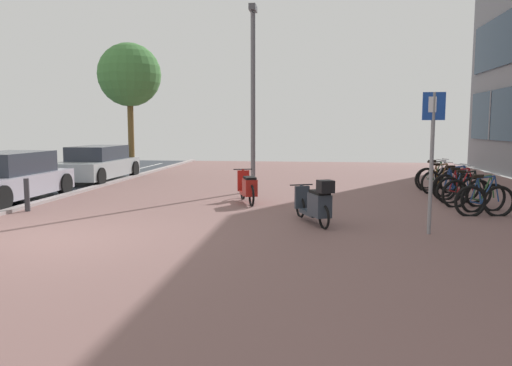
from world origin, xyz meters
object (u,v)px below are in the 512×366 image
(bicycle_rack_03, at_px, (461,190))
(lamp_post, at_px, (253,89))
(bicycle_rack_02, at_px, (467,193))
(parked_car_near, at_px, (7,178))
(bicycle_rack_07, at_px, (438,179))
(bicycle_rack_08, at_px, (435,178))
(bicycle_rack_05, at_px, (453,185))
(street_tree, at_px, (129,75))
(scooter_near, at_px, (316,203))
(parked_car_far, at_px, (98,164))
(bollard_far, at_px, (27,195))
(bicycle_rack_00, at_px, (484,201))
(bicycle_rack_01, at_px, (483,197))
(scooter_mid, at_px, (248,188))
(parking_sign, at_px, (432,148))
(bicycle_rack_04, at_px, (456,187))
(bicycle_rack_06, at_px, (440,182))

(bicycle_rack_03, xyz_separation_m, lamp_post, (-5.65, 1.66, 2.73))
(bicycle_rack_02, relative_size, parked_car_near, 0.33)
(bicycle_rack_07, height_order, bicycle_rack_08, bicycle_rack_07)
(bicycle_rack_05, bearing_deg, street_tree, 158.52)
(bicycle_rack_03, bearing_deg, street_tree, 152.79)
(scooter_near, distance_m, parked_car_far, 10.80)
(bicycle_rack_03, xyz_separation_m, parked_car_far, (-11.69, 3.98, 0.26))
(bicycle_rack_07, xyz_separation_m, bollard_far, (-10.46, -5.10, 0.03))
(bicycle_rack_07, bearing_deg, bicycle_rack_00, -90.40)
(bicycle_rack_01, bearing_deg, scooter_mid, 173.77)
(bicycle_rack_00, height_order, scooter_near, bicycle_rack_00)
(scooter_mid, relative_size, street_tree, 0.33)
(scooter_near, bearing_deg, parking_sign, -17.05)
(scooter_mid, distance_m, lamp_post, 3.56)
(bicycle_rack_04, height_order, bicycle_rack_08, bicycle_rack_04)
(bicycle_rack_02, distance_m, bicycle_rack_07, 3.19)
(bicycle_rack_03, relative_size, street_tree, 0.26)
(bicycle_rack_07, bearing_deg, bicycle_rack_02, -90.74)
(lamp_post, bearing_deg, bicycle_rack_04, -10.15)
(scooter_near, relative_size, parking_sign, 0.65)
(street_tree, bearing_deg, bicycle_rack_06, -18.90)
(scooter_near, bearing_deg, parked_car_far, 137.46)
(bicycle_rack_01, distance_m, bollard_far, 10.69)
(bicycle_rack_00, xyz_separation_m, bollard_far, (-10.43, -0.63, 0.04))
(bicycle_rack_03, height_order, bicycle_rack_05, bicycle_rack_03)
(street_tree, bearing_deg, scooter_mid, -48.82)
(bicycle_rack_06, height_order, bicycle_rack_08, bicycle_rack_06)
(scooter_mid, height_order, parked_car_far, parked_car_far)
(bicycle_rack_03, height_order, lamp_post, lamp_post)
(bicycle_rack_04, xyz_separation_m, scooter_near, (-3.78, -3.97, 0.08))
(bicycle_rack_00, xyz_separation_m, lamp_post, (-5.63, 3.58, 2.74))
(lamp_post, relative_size, bollard_far, 7.15)
(bicycle_rack_01, xyz_separation_m, street_tree, (-11.19, 6.95, 3.62))
(bicycle_rack_01, xyz_separation_m, parked_car_far, (-11.84, 5.25, 0.28))
(bicycle_rack_04, distance_m, scooter_near, 5.48)
(bicycle_rack_06, relative_size, street_tree, 0.24)
(bollard_far, bearing_deg, parked_car_near, 135.29)
(bicycle_rack_05, height_order, scooter_mid, bicycle_rack_05)
(bicycle_rack_05, xyz_separation_m, scooter_mid, (-5.63, -1.94, 0.06))
(bicycle_rack_05, bearing_deg, scooter_mid, -161.00)
(bicycle_rack_07, bearing_deg, bicycle_rack_01, -87.79)
(bicycle_rack_06, distance_m, parked_car_near, 12.20)
(bicycle_rack_03, height_order, scooter_mid, bicycle_rack_03)
(bicycle_rack_03, height_order, bicycle_rack_06, bicycle_rack_03)
(bicycle_rack_05, relative_size, bicycle_rack_08, 0.96)
(bicycle_rack_04, relative_size, bicycle_rack_07, 0.98)
(bicycle_rack_06, height_order, parking_sign, parking_sign)
(bicycle_rack_07, relative_size, street_tree, 0.27)
(bicycle_rack_00, xyz_separation_m, bicycle_rack_04, (0.08, 2.55, 0.01))
(bicycle_rack_01, bearing_deg, parked_car_far, 156.07)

